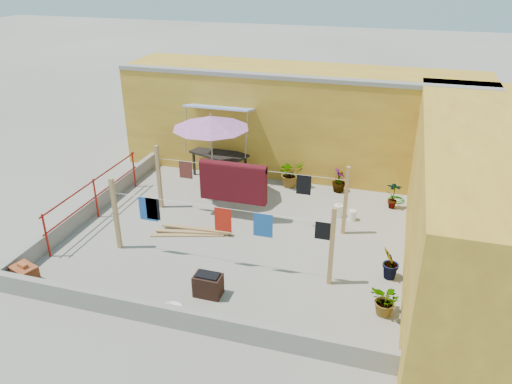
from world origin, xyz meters
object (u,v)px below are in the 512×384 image
Objects in this scene: green_hose at (396,199)px; white_basin at (171,309)px; plant_back_a at (291,173)px; brick_stack at (25,274)px; patio_umbrella at (211,123)px; outdoor_table at (219,155)px; water_jug_b at (338,211)px; brazier at (208,285)px; water_jug_a at (352,215)px.

white_basin is at bearing -122.65° from green_hose.
white_basin is 0.54× the size of plant_back_a.
white_basin is (3.38, 0.00, -0.16)m from brick_stack.
outdoor_table is (-0.36, 1.47, -1.52)m from patio_umbrella.
white_basin is at bearing -117.84° from water_jug_b.
patio_umbrella reaches higher than plant_back_a.
green_hose is (5.01, 1.34, -2.22)m from patio_umbrella.
green_hose is 0.56× the size of plant_back_a.
brazier is 4.64m from water_jug_b.
water_jug_a is at bearing -15.47° from water_jug_b.
brazier reaches higher than water_jug_b.
patio_umbrella is 4.48m from water_jug_a.
white_basin is 0.97× the size of green_hose.
brazier is (1.86, -5.70, -0.48)m from outdoor_table.
white_basin is at bearing -78.03° from outdoor_table.
white_basin is 6.45m from plant_back_a.
plant_back_a is at bearing 141.55° from water_jug_a.
brazier is at bearing -121.13° from water_jug_a.
brazier is 1.24× the size of white_basin.
outdoor_table is 5.42m from green_hose.
white_basin is at bearing 0.00° from brick_stack.
brick_stack is 1.38× the size of white_basin.
brazier reaches higher than green_hose.
white_basin is at bearing -125.85° from brazier.
outdoor_table is 6.02m from brazier.
patio_umbrella is 5.64m from green_hose.
plant_back_a is at bearing 137.54° from water_jug_b.
brazier is at bearing 10.22° from brick_stack.
outdoor_table is at bearing 178.59° from green_hose.
outdoor_table is 6.58m from white_basin.
plant_back_a is (0.40, 5.67, 0.18)m from brazier.
patio_umbrella is 3.01m from plant_back_a.
brazier is at bearing -70.41° from patio_umbrella.
white_basin is (1.00, -4.93, -2.21)m from patio_umbrella.
brick_stack is 1.68× the size of water_jug_b.
water_jug_a is at bearing -20.93° from outdoor_table.
water_jug_a is 0.40m from water_jug_b.
outdoor_table reaches higher than green_hose.
brick_stack is 3.95m from brazier.
outdoor_table is at bearing 158.55° from water_jug_b.
plant_back_a is (1.91, 1.45, -1.83)m from patio_umbrella.
brick_stack is 7.69m from plant_back_a.
patio_umbrella reaches higher than green_hose.
water_jug_a is (6.34, 4.75, -0.06)m from brick_stack.
brazier is 0.89m from white_basin.
brick_stack reaches higher than green_hose.
green_hose is at bearing 54.94° from water_jug_a.
outdoor_table reaches higher than water_jug_a.
water_jug_b is (2.57, 4.86, 0.12)m from white_basin.
outdoor_table is 4.09× the size of green_hose.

